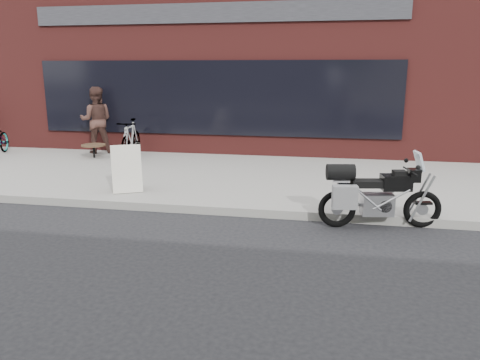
{
  "coord_description": "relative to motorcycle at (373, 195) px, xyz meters",
  "views": [
    {
      "loc": [
        1.15,
        -3.54,
        2.49
      ],
      "look_at": [
        -0.14,
        3.19,
        0.85
      ],
      "focal_mm": 35.0,
      "sensor_mm": 36.0,
      "label": 1
    }
  ],
  "objects": [
    {
      "name": "motorcycle",
      "position": [
        0.0,
        0.0,
        0.0
      ],
      "size": [
        1.95,
        0.84,
        1.24
      ],
      "rotation": [
        0.0,
        0.0,
        0.17
      ],
      "color": "black",
      "rests_on": "ground"
    },
    {
      "name": "cafe_patron_left",
      "position": [
        -7.14,
        4.74,
        0.54
      ],
      "size": [
        1.08,
        0.96,
        1.85
      ],
      "primitive_type": "imported",
      "rotation": [
        0.0,
        0.0,
        3.48
      ],
      "color": "#432A23",
      "rests_on": "near_sidewalk"
    },
    {
      "name": "ground",
      "position": [
        -1.88,
        -3.86,
        -0.54
      ],
      "size": [
        120.0,
        120.0,
        0.0
      ],
      "primitive_type": "plane",
      "color": "black",
      "rests_on": "ground"
    },
    {
      "name": "storefront",
      "position": [
        -3.88,
        10.13,
        1.71
      ],
      "size": [
        14.0,
        10.07,
        4.5
      ],
      "color": "#5B1F1D",
      "rests_on": "ground"
    },
    {
      "name": "cafe_table",
      "position": [
        -6.88,
        3.98,
        -0.05
      ],
      "size": [
        0.63,
        0.63,
        0.36
      ],
      "color": "black",
      "rests_on": "near_sidewalk"
    },
    {
      "name": "bicycle_rear",
      "position": [
        -5.88,
        4.14,
        0.13
      ],
      "size": [
        0.71,
        1.77,
        1.03
      ],
      "primitive_type": "imported",
      "rotation": [
        0.0,
        0.0,
        0.13
      ],
      "color": "gray",
      "rests_on": "near_sidewalk"
    },
    {
      "name": "near_sidewalk",
      "position": [
        -1.88,
        3.14,
        -0.46
      ],
      "size": [
        44.0,
        6.0,
        0.15
      ],
      "primitive_type": "cube",
      "color": "gray",
      "rests_on": "ground"
    },
    {
      "name": "sandwich_sign",
      "position": [
        -4.57,
        0.94,
        0.07
      ],
      "size": [
        0.74,
        0.71,
        0.9
      ],
      "rotation": [
        0.0,
        0.0,
        0.46
      ],
      "color": "beige",
      "rests_on": "near_sidewalk"
    }
  ]
}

